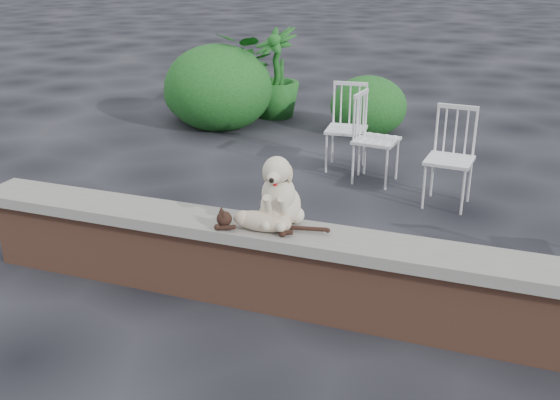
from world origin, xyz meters
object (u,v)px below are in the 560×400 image
(chair_b, at_px, (450,158))
(potted_plant_b, at_px, (275,73))
(cat, at_px, (261,220))
(potted_plant_a, at_px, (241,76))
(dog, at_px, (281,188))
(chair_a, at_px, (346,128))
(chair_e, at_px, (377,139))

(chair_b, height_order, potted_plant_b, potted_plant_b)
(cat, height_order, potted_plant_a, potted_plant_a)
(dog, distance_m, chair_a, 2.97)
(cat, distance_m, chair_a, 3.10)
(dog, xyz_separation_m, potted_plant_b, (-1.88, 4.88, -0.20))
(cat, relative_size, potted_plant_b, 0.70)
(chair_a, bearing_deg, potted_plant_a, 135.19)
(dog, height_order, potted_plant_a, potted_plant_a)
(chair_e, distance_m, potted_plant_b, 2.99)
(cat, distance_m, potted_plant_a, 5.17)
(cat, bearing_deg, chair_a, 87.63)
(potted_plant_a, bearing_deg, cat, -65.14)
(chair_a, bearing_deg, chair_e, -42.02)
(potted_plant_a, bearing_deg, chair_a, -39.66)
(chair_a, xyz_separation_m, potted_plant_a, (-1.94, 1.61, 0.15))
(chair_e, height_order, potted_plant_b, potted_plant_b)
(chair_e, bearing_deg, chair_b, -111.64)
(potted_plant_a, bearing_deg, chair_b, -36.67)
(dog, bearing_deg, cat, -124.76)
(cat, height_order, potted_plant_b, potted_plant_b)
(dog, bearing_deg, chair_a, 89.40)
(dog, relative_size, potted_plant_b, 0.41)
(potted_plant_b, bearing_deg, chair_a, -51.18)
(chair_b, distance_m, chair_a, 1.39)
(dog, bearing_deg, potted_plant_a, 109.71)
(potted_plant_b, bearing_deg, chair_b, -44.08)
(dog, height_order, chair_b, dog)
(chair_b, distance_m, chair_e, 0.89)
(chair_e, distance_m, potted_plant_a, 3.03)
(chair_b, height_order, chair_e, same)
(chair_b, xyz_separation_m, chair_e, (-0.79, 0.42, 0.00))
(dog, distance_m, potted_plant_a, 5.08)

